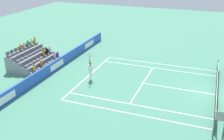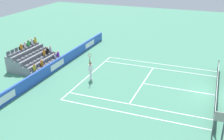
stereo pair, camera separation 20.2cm
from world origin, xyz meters
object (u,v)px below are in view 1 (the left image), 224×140
tennis_net (216,90)px  umpire_chair (220,121)px  loose_tennis_ball (185,84)px  tennis_player (90,70)px

tennis_net → umpire_chair: bearing=2.1°
loose_tennis_ball → tennis_net: bearing=65.0°
loose_tennis_ball → tennis_player: bearing=-75.6°
tennis_player → loose_tennis_ball: bearing=104.4°
tennis_net → tennis_player: bearing=-85.2°
tennis_net → tennis_player: (0.96, -11.30, 0.50)m
umpire_chair → tennis_player: bearing=-116.7°
tennis_net → umpire_chair: 6.84m
tennis_net → tennis_player: tennis_player is taller
tennis_player → tennis_net: bearing=94.8°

